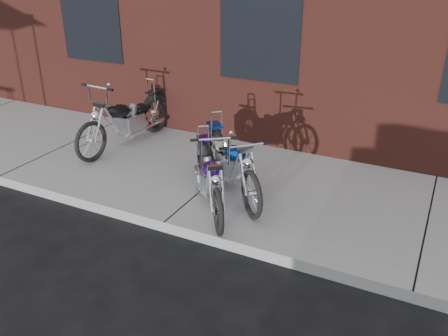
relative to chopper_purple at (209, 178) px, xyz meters
The scene contains 5 objects.
ground 0.94m from the chopper_purple, 110.87° to the right, with size 120.00×120.00×0.00m, color black.
sidewalk 0.94m from the chopper_purple, 109.65° to the left, with size 22.00×3.00×0.15m, color gray.
chopper_purple is the anchor object (origin of this frame).
chopper_blue 0.51m from the chopper_purple, 82.21° to the left, with size 1.64×1.65×0.97m.
chopper_third 2.62m from the chopper_purple, 151.16° to the left, with size 0.58×2.36×1.20m.
Camera 1 is at (3.00, -4.29, 3.30)m, focal length 38.00 mm.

